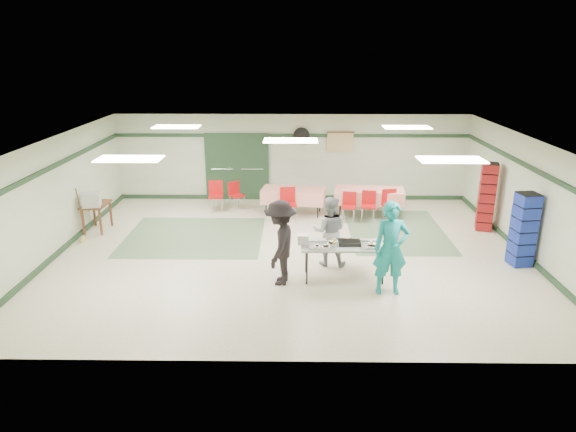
{
  "coord_description": "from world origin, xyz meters",
  "views": [
    {
      "loc": [
        0.1,
        -11.39,
        4.68
      ],
      "look_at": [
        -0.06,
        -0.3,
        1.0
      ],
      "focal_mm": 32.0,
      "sensor_mm": 36.0,
      "label": 1
    }
  ],
  "objects_px": {
    "chair_d": "(288,201)",
    "volunteer_teal": "(391,248)",
    "chair_b": "(349,203)",
    "dining_table_a": "(369,195)",
    "chair_loose_a": "(235,193)",
    "volunteer_dark": "(280,243)",
    "broom": "(81,214)",
    "crate_stack_blue_a": "(521,236)",
    "office_printer": "(91,200)",
    "volunteer_grey": "(329,231)",
    "serving_table": "(344,247)",
    "printer_table": "(96,207)",
    "chair_c": "(390,202)",
    "chair_loose_b": "(216,193)",
    "chair_a": "(369,203)",
    "dining_table_b": "(293,195)",
    "crate_stack_blue_b": "(524,230)"
  },
  "relations": [
    {
      "from": "chair_loose_b",
      "to": "chair_c",
      "type": "bearing_deg",
      "value": -15.1
    },
    {
      "from": "office_printer",
      "to": "broom",
      "type": "height_order",
      "value": "broom"
    },
    {
      "from": "chair_c",
      "to": "printer_table",
      "type": "bearing_deg",
      "value": 178.45
    },
    {
      "from": "chair_a",
      "to": "crate_stack_blue_b",
      "type": "xyz_separation_m",
      "value": [
        2.98,
        -3.06,
        0.32
      ]
    },
    {
      "from": "volunteer_teal",
      "to": "dining_table_b",
      "type": "bearing_deg",
      "value": 108.7
    },
    {
      "from": "crate_stack_blue_b",
      "to": "office_printer",
      "type": "xyz_separation_m",
      "value": [
        -10.3,
        1.9,
        0.08
      ]
    },
    {
      "from": "dining_table_a",
      "to": "broom",
      "type": "xyz_separation_m",
      "value": [
        -7.48,
        -2.28,
        0.14
      ]
    },
    {
      "from": "chair_d",
      "to": "crate_stack_blue_b",
      "type": "height_order",
      "value": "crate_stack_blue_b"
    },
    {
      "from": "crate_stack_blue_b",
      "to": "serving_table",
      "type": "bearing_deg",
      "value": -169.3
    },
    {
      "from": "printer_table",
      "to": "office_printer",
      "type": "bearing_deg",
      "value": -88.41
    },
    {
      "from": "chair_c",
      "to": "dining_table_b",
      "type": "bearing_deg",
      "value": 159.98
    },
    {
      "from": "volunteer_teal",
      "to": "chair_b",
      "type": "xyz_separation_m",
      "value": [
        -0.35,
        4.46,
        -0.44
      ]
    },
    {
      "from": "chair_loose_a",
      "to": "crate_stack_blue_a",
      "type": "relative_size",
      "value": 0.64
    },
    {
      "from": "serving_table",
      "to": "volunteer_grey",
      "type": "bearing_deg",
      "value": 109.32
    },
    {
      "from": "dining_table_a",
      "to": "chair_loose_a",
      "type": "height_order",
      "value": "chair_loose_a"
    },
    {
      "from": "volunteer_dark",
      "to": "chair_loose_b",
      "type": "xyz_separation_m",
      "value": [
        -2.05,
        4.91,
        -0.34
      ]
    },
    {
      "from": "volunteer_dark",
      "to": "chair_b",
      "type": "bearing_deg",
      "value": 165.37
    },
    {
      "from": "broom",
      "to": "crate_stack_blue_a",
      "type": "bearing_deg",
      "value": -4.36
    },
    {
      "from": "chair_d",
      "to": "volunteer_teal",
      "type": "bearing_deg",
      "value": -73.14
    },
    {
      "from": "chair_b",
      "to": "office_printer",
      "type": "xyz_separation_m",
      "value": [
        -6.77,
        -1.16,
        0.42
      ]
    },
    {
      "from": "serving_table",
      "to": "chair_b",
      "type": "height_order",
      "value": "chair_b"
    },
    {
      "from": "dining_table_b",
      "to": "crate_stack_blue_b",
      "type": "distance_m",
      "value": 6.26
    },
    {
      "from": "dining_table_b",
      "to": "volunteer_dark",
      "type": "bearing_deg",
      "value": -84.97
    },
    {
      "from": "volunteer_dark",
      "to": "dining_table_a",
      "type": "relative_size",
      "value": 0.86
    },
    {
      "from": "chair_loose_b",
      "to": "crate_stack_blue_a",
      "type": "height_order",
      "value": "crate_stack_blue_a"
    },
    {
      "from": "volunteer_grey",
      "to": "chair_loose_a",
      "type": "relative_size",
      "value": 1.9
    },
    {
      "from": "volunteer_teal",
      "to": "volunteer_grey",
      "type": "xyz_separation_m",
      "value": [
        -1.1,
        1.37,
        -0.15
      ]
    },
    {
      "from": "dining_table_b",
      "to": "broom",
      "type": "xyz_separation_m",
      "value": [
        -5.28,
        -2.28,
        0.14
      ]
    },
    {
      "from": "dining_table_a",
      "to": "chair_loose_a",
      "type": "relative_size",
      "value": 2.47
    },
    {
      "from": "chair_c",
      "to": "office_printer",
      "type": "xyz_separation_m",
      "value": [
        -7.91,
        -1.17,
        0.37
      ]
    },
    {
      "from": "dining_table_b",
      "to": "printer_table",
      "type": "distance_m",
      "value": 5.41
    },
    {
      "from": "volunteer_grey",
      "to": "chair_d",
      "type": "relative_size",
      "value": 1.7
    },
    {
      "from": "serving_table",
      "to": "volunteer_grey",
      "type": "relative_size",
      "value": 1.15
    },
    {
      "from": "dining_table_a",
      "to": "chair_b",
      "type": "distance_m",
      "value": 0.86
    },
    {
      "from": "volunteer_dark",
      "to": "chair_loose_a",
      "type": "distance_m",
      "value": 5.31
    },
    {
      "from": "serving_table",
      "to": "printer_table",
      "type": "height_order",
      "value": "serving_table"
    },
    {
      "from": "serving_table",
      "to": "volunteer_teal",
      "type": "relative_size",
      "value": 0.97
    },
    {
      "from": "chair_a",
      "to": "chair_loose_a",
      "type": "height_order",
      "value": "chair_a"
    },
    {
      "from": "volunteer_grey",
      "to": "chair_b",
      "type": "relative_size",
      "value": 1.94
    },
    {
      "from": "chair_a",
      "to": "chair_loose_b",
      "type": "xyz_separation_m",
      "value": [
        -4.41,
        0.86,
        0.03
      ]
    },
    {
      "from": "broom",
      "to": "chair_b",
      "type": "bearing_deg",
      "value": 16.5
    },
    {
      "from": "serving_table",
      "to": "crate_stack_blue_a",
      "type": "relative_size",
      "value": 1.39
    },
    {
      "from": "serving_table",
      "to": "chair_loose_b",
      "type": "height_order",
      "value": "chair_loose_b"
    },
    {
      "from": "serving_table",
      "to": "chair_b",
      "type": "relative_size",
      "value": 2.24
    },
    {
      "from": "serving_table",
      "to": "chair_b",
      "type": "bearing_deg",
      "value": 82.2
    },
    {
      "from": "crate_stack_blue_b",
      "to": "chair_loose_b",
      "type": "bearing_deg",
      "value": 152.11
    },
    {
      "from": "volunteer_teal",
      "to": "printer_table",
      "type": "distance_m",
      "value": 7.96
    },
    {
      "from": "volunteer_dark",
      "to": "dining_table_a",
      "type": "bearing_deg",
      "value": 161.57
    },
    {
      "from": "volunteer_dark",
      "to": "crate_stack_blue_b",
      "type": "bearing_deg",
      "value": 110.0
    },
    {
      "from": "serving_table",
      "to": "volunteer_teal",
      "type": "bearing_deg",
      "value": -38.08
    }
  ]
}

